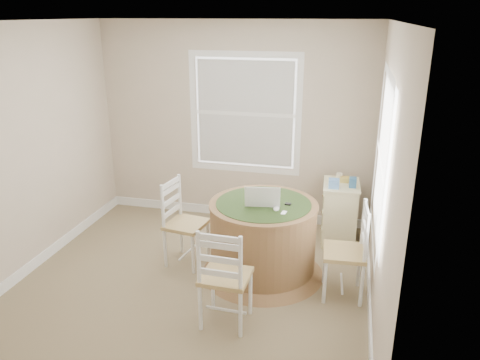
% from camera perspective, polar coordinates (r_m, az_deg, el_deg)
% --- Properties ---
extents(room, '(3.64, 3.64, 2.64)m').
position_cam_1_polar(room, '(4.57, -3.79, 2.26)').
color(room, '#7F7151').
rests_on(room, ground).
extents(round_table, '(1.31, 1.31, 0.82)m').
position_cam_1_polar(round_table, '(4.99, 2.81, -6.79)').
color(round_table, brown).
rests_on(round_table, ground).
extents(chair_left, '(0.46, 0.48, 0.95)m').
position_cam_1_polar(chair_left, '(5.20, -6.58, -5.34)').
color(chair_left, white).
rests_on(chair_left, ground).
extents(chair_near, '(0.43, 0.41, 0.95)m').
position_cam_1_polar(chair_near, '(4.22, -1.75, -11.61)').
color(chair_near, white).
rests_on(chair_near, ground).
extents(chair_right, '(0.43, 0.45, 0.95)m').
position_cam_1_polar(chair_right, '(4.71, 12.61, -8.54)').
color(chair_right, white).
rests_on(chair_right, ground).
extents(laptop, '(0.40, 0.36, 0.25)m').
position_cam_1_polar(laptop, '(4.80, 2.79, -2.60)').
color(laptop, white).
rests_on(laptop, round_table).
extents(mouse, '(0.08, 0.11, 0.04)m').
position_cam_1_polar(mouse, '(4.69, 4.45, -3.52)').
color(mouse, white).
rests_on(mouse, round_table).
extents(phone, '(0.06, 0.09, 0.02)m').
position_cam_1_polar(phone, '(4.62, 5.37, -4.05)').
color(phone, '#B7BABF').
rests_on(phone, round_table).
extents(keys, '(0.07, 0.06, 0.02)m').
position_cam_1_polar(keys, '(4.82, 5.87, -2.99)').
color(keys, black).
rests_on(keys, round_table).
extents(corner_chest, '(0.45, 0.59, 0.75)m').
position_cam_1_polar(corner_chest, '(5.82, 12.01, -3.92)').
color(corner_chest, '#F4ECB7').
rests_on(corner_chest, ground).
extents(tissue_box, '(0.13, 0.13, 0.10)m').
position_cam_1_polar(tissue_box, '(5.52, 11.39, -0.41)').
color(tissue_box, '#6196DF').
rests_on(tissue_box, corner_chest).
extents(box_yellow, '(0.15, 0.11, 0.06)m').
position_cam_1_polar(box_yellow, '(5.74, 12.83, 0.05)').
color(box_yellow, gold).
rests_on(box_yellow, corner_chest).
extents(box_blue, '(0.08, 0.08, 0.12)m').
position_cam_1_polar(box_blue, '(5.58, 13.55, -0.27)').
color(box_blue, '#2E5E8B').
rests_on(box_blue, corner_chest).
extents(cup_cream, '(0.07, 0.07, 0.09)m').
position_cam_1_polar(cup_cream, '(5.77, 12.01, 0.38)').
color(cup_cream, beige).
rests_on(cup_cream, corner_chest).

